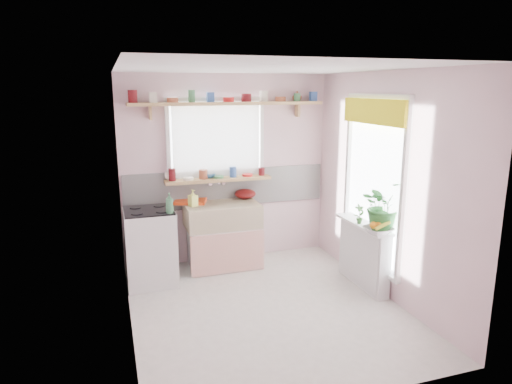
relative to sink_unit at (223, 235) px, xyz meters
name	(u,v)px	position (x,y,z in m)	size (l,w,h in m)	color
room	(294,166)	(0.81, -0.43, 0.94)	(3.20, 3.20, 3.20)	silver
sink_unit	(223,235)	(0.00, 0.00, 0.00)	(0.95, 0.65, 1.11)	white
cooker	(150,247)	(-0.95, -0.24, 0.03)	(0.58, 0.58, 0.93)	white
radiator_ledge	(364,253)	(1.45, -1.09, -0.03)	(0.22, 0.95, 0.78)	white
windowsill	(218,179)	(0.00, 0.19, 0.71)	(1.40, 0.22, 0.04)	tan
pine_shelf	(229,104)	(0.15, 0.18, 1.69)	(2.52, 0.24, 0.04)	tan
shelf_crockery	(229,97)	(0.15, 0.18, 1.76)	(2.47, 0.11, 0.12)	#590F14
sill_crockery	(217,174)	(-0.02, 0.19, 0.78)	(1.35, 0.11, 0.12)	#590F14
dish_tray	(190,201)	(-0.38, 0.21, 0.44)	(0.40, 0.30, 0.04)	#E54214
colander	(245,194)	(0.37, 0.21, 0.48)	(0.29, 0.29, 0.13)	#570E0F
jade_plant	(384,205)	(1.48, -1.39, 0.63)	(0.51, 0.44, 0.57)	#2C6F2F
fruit_bowl	(378,230)	(1.36, -1.49, 0.38)	(0.30, 0.30, 0.07)	silver
herb_pot	(359,214)	(1.36, -1.10, 0.46)	(0.12, 0.08, 0.23)	#356628
soap_bottle_sink	(193,198)	(-0.38, 0.01, 0.52)	(0.10, 0.10, 0.21)	#F3FF71
sill_cup	(170,176)	(-0.62, 0.25, 0.78)	(0.14, 0.14, 0.11)	white
sill_bowl	(208,175)	(-0.12, 0.25, 0.76)	(0.19, 0.19, 0.06)	#2D6193
shelf_vase	(297,96)	(1.12, 0.24, 1.78)	(0.13, 0.13, 0.13)	#A24D32
cooker_bottle	(169,203)	(-0.73, -0.46, 0.60)	(0.09, 0.09, 0.24)	#3E7D53
fruit	(379,225)	(1.37, -1.49, 0.44)	(0.20, 0.14, 0.10)	orange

